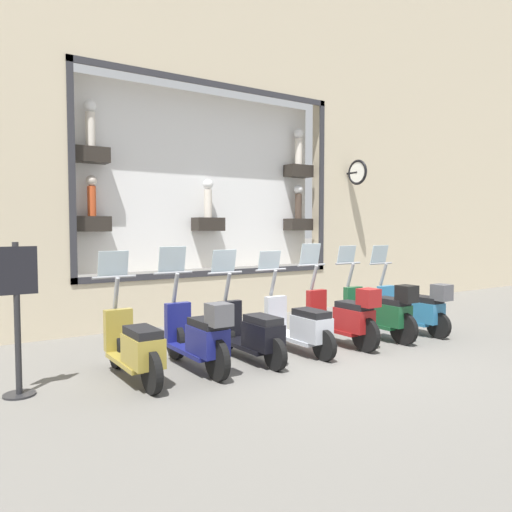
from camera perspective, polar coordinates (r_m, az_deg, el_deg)
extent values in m
plane|color=#66635E|center=(7.80, 7.84, -11.17)|extent=(120.00, 120.00, 0.00)
cube|color=beige|center=(18.31, 25.89, 13.43)|extent=(0.40, 15.09, 10.52)
cube|color=beige|center=(10.62, -5.11, -4.69)|extent=(0.40, 5.82, 0.94)
cube|color=#2D2D33|center=(10.73, -4.67, 18.98)|extent=(0.04, 5.82, 0.12)
cube|color=#2D2D33|center=(10.38, -4.57, -1.94)|extent=(0.04, 5.82, 0.12)
cube|color=#2D2D33|center=(12.02, 7.49, 7.95)|extent=(0.04, 0.12, 3.97)
cube|color=#2D2D33|center=(9.35, -20.31, 9.09)|extent=(0.04, 0.12, 3.97)
cube|color=white|center=(10.87, -6.06, 8.44)|extent=(0.04, 5.58, 3.73)
cube|color=#28231E|center=(12.04, 4.88, 9.64)|extent=(0.36, 0.63, 0.28)
cylinder|color=silver|center=(12.10, 4.89, 11.77)|extent=(0.17, 0.17, 0.62)
sphere|color=white|center=(12.17, 4.90, 13.75)|extent=(0.23, 0.23, 0.23)
cube|color=#28231E|center=(9.82, -18.36, 10.91)|extent=(0.36, 0.63, 0.28)
cylinder|color=silver|center=(9.89, -18.41, 13.54)|extent=(0.18, 0.18, 0.63)
sphere|color=white|center=(9.98, -18.45, 15.97)|extent=(0.23, 0.23, 0.23)
cube|color=#28231E|center=(11.97, 4.85, 3.60)|extent=(0.36, 0.63, 0.28)
cylinder|color=#47382D|center=(11.98, 4.86, 5.69)|extent=(0.16, 0.16, 0.59)
sphere|color=white|center=(12.00, 4.87, 7.62)|extent=(0.21, 0.21, 0.21)
cube|color=#28231E|center=(10.63, -5.48, 3.64)|extent=(0.36, 0.63, 0.28)
cylinder|color=silver|center=(10.65, -5.50, 5.98)|extent=(0.16, 0.16, 0.59)
sphere|color=white|center=(10.67, -5.51, 8.15)|extent=(0.21, 0.21, 0.21)
cube|color=#28231E|center=(9.73, -18.22, 3.51)|extent=(0.36, 0.63, 0.28)
cylinder|color=#CC4C23|center=(9.75, -18.26, 5.96)|extent=(0.15, 0.15, 0.55)
sphere|color=beige|center=(9.77, -18.30, 8.17)|extent=(0.20, 0.20, 0.20)
cylinder|color=black|center=(12.49, 10.95, 9.30)|extent=(0.35, 0.05, 0.05)
torus|color=black|center=(12.37, 11.52, 9.36)|extent=(0.61, 0.06, 0.61)
cylinder|color=white|center=(12.37, 11.52, 9.36)|extent=(0.50, 0.03, 0.50)
cylinder|color=black|center=(10.18, 14.06, -6.50)|extent=(0.46, 0.09, 0.46)
cylinder|color=black|center=(9.35, 20.15, -7.48)|extent=(0.46, 0.09, 0.46)
cube|color=teal|center=(9.75, 16.97, -7.04)|extent=(1.02, 0.38, 0.06)
cube|color=teal|center=(9.49, 18.74, -6.08)|extent=(0.61, 0.35, 0.36)
cube|color=black|center=(9.45, 18.77, -4.70)|extent=(0.58, 0.31, 0.10)
cube|color=teal|center=(10.05, 14.60, -4.91)|extent=(0.12, 0.37, 0.56)
cylinder|color=gray|center=(10.04, 14.35, -2.07)|extent=(0.20, 0.06, 0.45)
cylinder|color=gray|center=(10.07, 14.07, -0.83)|extent=(0.04, 0.61, 0.04)
cube|color=silver|center=(10.09, 13.92, 0.20)|extent=(0.09, 0.42, 0.35)
cube|color=#4C4C51|center=(9.23, 20.46, -3.92)|extent=(0.28, 0.28, 0.28)
cylinder|color=black|center=(9.53, 10.60, -6.88)|extent=(0.54, 0.09, 0.54)
cylinder|color=black|center=(8.68, 16.51, -7.97)|extent=(0.54, 0.09, 0.54)
cube|color=#19512D|center=(9.09, 13.41, -7.49)|extent=(1.02, 0.39, 0.06)
cube|color=#19512D|center=(8.81, 15.22, -6.48)|extent=(0.61, 0.35, 0.36)
cube|color=black|center=(8.77, 15.24, -5.00)|extent=(0.58, 0.31, 0.10)
cube|color=#19512D|center=(9.42, 11.01, -5.18)|extent=(0.12, 0.37, 0.56)
cylinder|color=gray|center=(9.41, 10.75, -2.15)|extent=(0.20, 0.06, 0.45)
cylinder|color=gray|center=(9.44, 10.47, -0.83)|extent=(0.04, 0.60, 0.04)
cube|color=silver|center=(9.46, 10.31, 0.19)|extent=(0.08, 0.42, 0.33)
cube|color=black|center=(8.55, 16.85, -4.16)|extent=(0.28, 0.28, 0.28)
cylinder|color=black|center=(8.95, 6.53, -7.49)|extent=(0.54, 0.09, 0.54)
cylinder|color=black|center=(8.04, 12.41, -8.78)|extent=(0.54, 0.09, 0.54)
cube|color=maroon|center=(8.48, 9.31, -8.20)|extent=(1.02, 0.39, 0.06)
cube|color=maroon|center=(8.18, 11.12, -7.16)|extent=(0.61, 0.35, 0.36)
cube|color=black|center=(8.14, 11.13, -5.56)|extent=(0.58, 0.31, 0.10)
cube|color=maroon|center=(8.83, 6.92, -5.68)|extent=(0.12, 0.37, 0.56)
cylinder|color=gray|center=(8.82, 6.65, -2.46)|extent=(0.20, 0.06, 0.45)
cylinder|color=gray|center=(8.85, 6.37, -1.04)|extent=(0.04, 0.60, 0.04)
cube|color=silver|center=(8.87, 6.21, 0.21)|extent=(0.10, 0.42, 0.38)
cube|color=maroon|center=(7.90, 12.75, -4.68)|extent=(0.28, 0.28, 0.28)
cylinder|color=black|center=(8.45, 1.76, -8.41)|extent=(0.46, 0.09, 0.46)
cylinder|color=black|center=(7.43, 7.80, -10.08)|extent=(0.46, 0.09, 0.46)
cube|color=#B7BCC6|center=(7.93, 4.58, -9.28)|extent=(1.02, 0.39, 0.06)
cube|color=#B7BCC6|center=(7.61, 6.34, -8.23)|extent=(0.61, 0.35, 0.36)
cube|color=black|center=(7.56, 6.35, -6.52)|extent=(0.58, 0.31, 0.10)
cube|color=#B7BCC6|center=(8.30, 2.26, -6.53)|extent=(0.12, 0.37, 0.56)
cylinder|color=gray|center=(8.29, 1.98, -3.09)|extent=(0.20, 0.06, 0.45)
cylinder|color=gray|center=(8.32, 1.71, -1.59)|extent=(0.04, 0.60, 0.04)
cube|color=silver|center=(8.34, 1.55, -0.48)|extent=(0.08, 0.42, 0.31)
cylinder|color=black|center=(7.99, -3.48, -9.14)|extent=(0.45, 0.09, 0.45)
cylinder|color=black|center=(6.90, 2.22, -11.16)|extent=(0.45, 0.09, 0.45)
cube|color=black|center=(7.44, -0.85, -10.17)|extent=(1.02, 0.38, 0.06)
cube|color=black|center=(7.09, 0.80, -9.11)|extent=(0.61, 0.35, 0.36)
cube|color=black|center=(7.04, 0.80, -7.28)|extent=(0.58, 0.31, 0.10)
cube|color=black|center=(7.83, -3.02, -7.17)|extent=(0.12, 0.37, 0.56)
cylinder|color=gray|center=(7.81, -3.29, -3.53)|extent=(0.20, 0.06, 0.45)
cylinder|color=gray|center=(7.85, -3.55, -1.93)|extent=(0.04, 0.60, 0.04)
cube|color=silver|center=(7.87, -3.70, -0.58)|extent=(0.09, 0.42, 0.36)
cylinder|color=black|center=(7.56, -9.20, -9.54)|extent=(0.54, 0.09, 0.54)
cylinder|color=black|center=(6.46, -4.46, -11.74)|extent=(0.54, 0.09, 0.54)
cube|color=navy|center=(7.01, -7.02, -10.67)|extent=(1.02, 0.38, 0.06)
cube|color=navy|center=(6.63, -5.58, -9.60)|extent=(0.61, 0.35, 0.36)
cube|color=black|center=(6.59, -5.59, -7.64)|extent=(0.58, 0.31, 0.10)
cube|color=navy|center=(7.42, -8.93, -7.44)|extent=(0.12, 0.37, 0.56)
cylinder|color=gray|center=(7.41, -9.19, -3.60)|extent=(0.20, 0.06, 0.45)
cylinder|color=gray|center=(7.45, -9.42, -1.91)|extent=(0.04, 0.61, 0.04)
cube|color=silver|center=(7.47, -9.56, -0.39)|extent=(0.10, 0.42, 0.39)
cube|color=#4C4C51|center=(6.29, -4.25, -6.69)|extent=(0.28, 0.28, 0.28)
cylinder|color=black|center=(7.27, -15.67, -10.27)|extent=(0.51, 0.09, 0.51)
cylinder|color=black|center=(6.09, -11.85, -12.89)|extent=(0.51, 0.09, 0.51)
cube|color=olive|center=(6.68, -13.93, -11.57)|extent=(1.02, 0.38, 0.06)
cube|color=olive|center=(6.29, -12.80, -10.53)|extent=(0.61, 0.35, 0.36)
cube|color=black|center=(6.24, -12.83, -8.47)|extent=(0.58, 0.31, 0.10)
cube|color=olive|center=(7.11, -15.45, -8.12)|extent=(0.12, 0.37, 0.56)
cylinder|color=gray|center=(7.10, -15.69, -4.10)|extent=(0.20, 0.06, 0.45)
cylinder|color=gray|center=(7.14, -15.89, -2.33)|extent=(0.04, 0.61, 0.04)
cube|color=silver|center=(7.16, -16.01, -0.86)|extent=(0.09, 0.42, 0.36)
cylinder|color=#232326|center=(6.58, -25.42, -14.12)|extent=(0.36, 0.36, 0.02)
cylinder|color=#232326|center=(6.38, -25.62, -6.56)|extent=(0.07, 0.07, 1.78)
cube|color=black|center=(6.29, -25.72, -1.51)|extent=(0.03, 0.45, 0.55)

